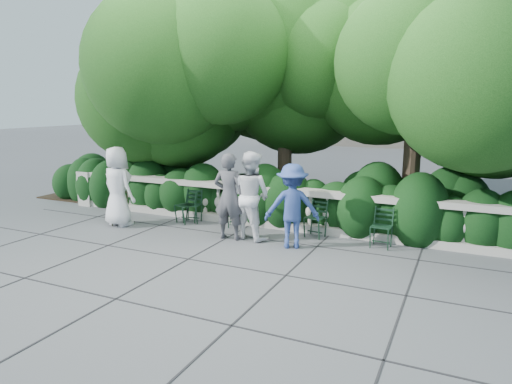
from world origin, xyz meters
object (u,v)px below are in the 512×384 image
at_px(chair_d, 236,228).
at_px(chair_f, 312,238).
at_px(chair_c, 181,224).
at_px(person_businessman, 118,186).
at_px(person_older_blue, 292,206).
at_px(chair_a, 190,224).
at_px(person_woman_grey, 229,196).
at_px(person_casual_man, 251,195).
at_px(chair_e, 379,249).
at_px(chair_weathered, 120,226).

distance_m(chair_d, chair_f, 1.90).
distance_m(chair_c, person_businessman, 1.77).
relative_size(chair_d, chair_f, 1.00).
height_order(chair_c, person_older_blue, person_older_blue).
xyz_separation_m(chair_a, person_businessman, (-1.49, -0.84, 0.96)).
height_order(person_woman_grey, person_casual_man, person_casual_man).
xyz_separation_m(chair_d, person_older_blue, (1.71, -0.79, 0.87)).
bearing_deg(chair_c, chair_a, 51.90).
relative_size(chair_a, chair_f, 1.00).
bearing_deg(person_casual_man, chair_e, -156.48).
bearing_deg(chair_weathered, person_woman_grey, -33.41).
bearing_deg(person_businessman, person_older_blue, -164.76).
distance_m(chair_e, chair_f, 1.49).
relative_size(chair_a, chair_c, 1.00).
relative_size(chair_weathered, person_older_blue, 0.48).
distance_m(chair_c, person_older_blue, 3.30).
bearing_deg(chair_a, chair_c, -160.77).
relative_size(person_woman_grey, person_casual_man, 0.99).
relative_size(person_businessman, person_woman_grey, 1.01).
bearing_deg(chair_weathered, person_older_blue, -34.23).
height_order(chair_weathered, person_businessman, person_businessman).
height_order(chair_a, chair_d, same).
xyz_separation_m(chair_a, chair_weathered, (-1.46, -0.88, 0.00)).
bearing_deg(person_older_blue, person_woman_grey, -22.18).
distance_m(person_businessman, person_woman_grey, 2.98).
xyz_separation_m(chair_e, person_woman_grey, (-3.12, -0.63, 0.95)).
relative_size(chair_a, person_woman_grey, 0.44).
xyz_separation_m(chair_a, person_woman_grey, (1.48, -0.70, 0.95)).
height_order(person_woman_grey, person_older_blue, person_woman_grey).
height_order(chair_c, chair_d, same).
distance_m(chair_weathered, person_older_blue, 4.47).
distance_m(chair_e, person_casual_man, 2.91).
bearing_deg(person_businessman, chair_weathered, 147.39).
xyz_separation_m(chair_c, chair_f, (3.33, 0.19, 0.00)).
bearing_deg(person_woman_grey, chair_e, -174.39).
distance_m(chair_a, chair_e, 4.60).
relative_size(person_casual_man, person_older_blue, 1.11).
xyz_separation_m(chair_f, person_woman_grey, (-1.64, -0.78, 0.95)).
height_order(chair_a, person_older_blue, person_older_blue).
distance_m(chair_weathered, person_casual_man, 3.50).
xyz_separation_m(chair_c, person_older_blue, (3.13, -0.57, 0.87)).
relative_size(chair_e, chair_f, 1.00).
distance_m(chair_d, person_businessman, 3.03).
bearing_deg(person_older_blue, chair_a, -36.20).
bearing_deg(person_casual_man, chair_f, -141.26).
height_order(chair_weathered, person_woman_grey, person_woman_grey).
distance_m(chair_d, chair_weathered, 2.85).
xyz_separation_m(person_businessman, person_casual_man, (3.38, 0.38, 0.00)).
relative_size(chair_f, person_businessman, 0.44).
bearing_deg(chair_f, chair_weathered, -158.68).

